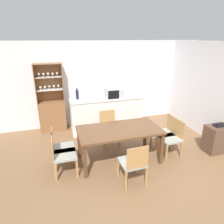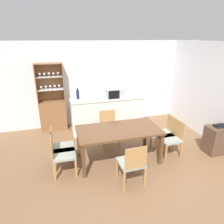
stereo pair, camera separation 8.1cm
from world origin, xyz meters
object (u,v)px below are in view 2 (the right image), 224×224
(microwave, at_px, (115,93))
(dining_chair_head_far, at_px, (109,128))
(display_cabinet, at_px, (53,111))
(dining_chair_side_left_far, at_px, (61,147))
(dining_chair_side_right_far, at_px, (165,133))
(telephone, at_px, (220,126))
(side_cabinet, at_px, (217,140))
(dining_chair_side_left_near, at_px, (62,154))
(dining_chair_side_right_near, at_px, (171,138))
(wine_bottle, at_px, (78,94))
(dining_table, at_px, (119,133))
(dining_chair_head_near, at_px, (132,163))

(microwave, bearing_deg, dining_chair_head_far, -116.26)
(display_cabinet, relative_size, dining_chair_side_left_far, 2.30)
(dining_chair_side_right_far, relative_size, telephone, 3.68)
(dining_chair_side_left_far, distance_m, side_cabinet, 3.64)
(dining_chair_head_far, xyz_separation_m, telephone, (2.36, -1.14, 0.26))
(dining_chair_side_right_far, height_order, side_cabinet, dining_chair_side_right_far)
(dining_chair_side_left_near, relative_size, dining_chair_side_right_far, 1.00)
(dining_chair_side_right_near, xyz_separation_m, wine_bottle, (-1.89, 1.89, 0.69))
(display_cabinet, xyz_separation_m, dining_chair_side_right_far, (2.61, -1.96, -0.16))
(display_cabinet, bearing_deg, side_cabinet, -32.96)
(display_cabinet, relative_size, dining_chair_side_right_near, 2.30)
(telephone, bearing_deg, dining_chair_side_left_near, 176.89)
(dining_chair_side_left_near, xyz_separation_m, telephone, (3.59, -0.20, 0.26))
(dining_chair_side_left_near, distance_m, wine_bottle, 2.10)
(dining_chair_side_left_near, bearing_deg, microwave, 137.93)
(dining_table, height_order, telephone, dining_table)
(display_cabinet, xyz_separation_m, dining_chair_head_near, (1.38, -2.91, -0.16))
(dining_chair_side_left_near, bearing_deg, dining_chair_side_left_far, -178.73)
(side_cabinet, bearing_deg, display_cabinet, 147.04)
(dining_chair_side_right_far, height_order, microwave, microwave)
(dining_table, relative_size, dining_chair_side_left_far, 2.08)
(dining_chair_side_right_near, height_order, dining_chair_side_left_near, same)
(dining_chair_head_far, bearing_deg, dining_table, 89.53)
(microwave, relative_size, telephone, 2.14)
(dining_chair_side_right_near, xyz_separation_m, telephone, (1.12, -0.20, 0.26))
(dining_chair_side_right_far, relative_size, dining_chair_head_far, 1.00)
(display_cabinet, distance_m, dining_table, 2.51)
(dining_chair_head_far, relative_size, microwave, 1.72)
(telephone, bearing_deg, dining_table, 171.96)
(dining_table, distance_m, dining_chair_side_right_near, 1.27)
(dining_table, bearing_deg, side_cabinet, -7.96)
(dining_table, height_order, dining_chair_side_left_near, dining_chair_side_left_near)
(display_cabinet, height_order, telephone, display_cabinet)
(dining_chair_side_right_near, xyz_separation_m, dining_chair_head_far, (-1.24, 0.94, 0.00))
(dining_chair_side_left_far, height_order, telephone, dining_chair_side_left_far)
(dining_chair_side_right_near, distance_m, dining_chair_side_right_far, 0.28)
(dining_table, distance_m, side_cabinet, 2.42)
(dining_table, relative_size, dining_chair_head_far, 2.08)
(dining_chair_head_near, xyz_separation_m, microwave, (0.38, 2.38, 0.70))
(wine_bottle, relative_size, telephone, 1.37)
(dining_chair_side_left_far, distance_m, microwave, 2.27)
(microwave, distance_m, wine_bottle, 1.05)
(dining_table, xyz_separation_m, dining_chair_head_far, (-0.00, 0.81, -0.24))
(dining_chair_side_left_near, relative_size, microwave, 1.72)
(wine_bottle, relative_size, side_cabinet, 0.48)
(dining_chair_side_left_near, distance_m, telephone, 3.61)
(dining_table, height_order, microwave, microwave)
(dining_chair_head_far, distance_m, side_cabinet, 2.64)
(dining_chair_side_right_near, bearing_deg, microwave, 23.08)
(dining_chair_side_right_far, xyz_separation_m, dining_chair_head_far, (-1.24, 0.67, 0.00))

